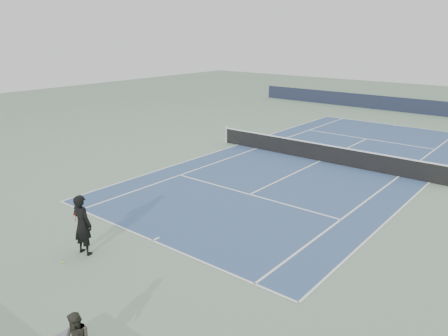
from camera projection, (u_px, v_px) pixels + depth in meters
The scene contains 6 objects.
ground at pixel (320, 161), 23.19m from camera, with size 80.00×80.00×0.00m, color gray.
court_surface at pixel (320, 161), 23.19m from camera, with size 10.97×23.77×0.01m, color #324E77.
tennis_net at pixel (321, 152), 23.04m from camera, with size 12.90×0.10×1.07m.
windscreen_far at pixel (421, 107), 36.27m from camera, with size 30.00×0.25×1.20m, color black.
tennis_player at pixel (82, 225), 13.31m from camera, with size 0.85×0.62×1.94m.
tennis_ball at pixel (63, 262), 12.99m from camera, with size 0.06×0.06×0.06m, color #CCEB30.
Camera 1 is at (10.01, -20.50, 6.61)m, focal length 35.00 mm.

